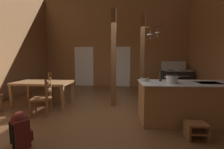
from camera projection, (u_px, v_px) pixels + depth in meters
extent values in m
cube|color=brown|center=(105.00, 116.00, 3.97)|extent=(8.10, 8.80, 0.10)
cube|color=#93663F|center=(115.00, 42.00, 7.75)|extent=(8.10, 0.14, 4.56)
cube|color=white|center=(84.00, 67.00, 7.95)|extent=(1.00, 0.01, 2.05)
cube|color=white|center=(122.00, 67.00, 7.78)|extent=(0.84, 0.01, 2.05)
cube|color=#9E7044|center=(186.00, 102.00, 3.48)|extent=(2.13, 0.98, 0.89)
cube|color=#B7BABF|center=(187.00, 83.00, 3.43)|extent=(2.20, 1.05, 0.02)
cube|color=black|center=(209.00, 83.00, 3.40)|extent=(0.54, 0.42, 0.00)
cube|color=black|center=(178.00, 112.00, 3.95)|extent=(1.99, 0.12, 0.10)
cube|color=black|center=(176.00, 81.00, 6.81)|extent=(1.16, 0.84, 0.90)
cube|color=black|center=(180.00, 83.00, 6.43)|extent=(0.93, 0.08, 0.52)
cylinder|color=#B7BABF|center=(180.00, 76.00, 6.37)|extent=(0.82, 0.09, 0.02)
cube|color=#B7BABF|center=(177.00, 70.00, 6.76)|extent=(1.20, 0.89, 0.03)
cube|color=#B7BABF|center=(174.00, 66.00, 7.09)|extent=(1.14, 0.13, 0.40)
cylinder|color=black|center=(184.00, 70.00, 6.60)|extent=(0.22, 0.22, 0.01)
cylinder|color=black|center=(172.00, 70.00, 6.61)|extent=(0.22, 0.22, 0.01)
cylinder|color=black|center=(181.00, 70.00, 6.91)|extent=(0.22, 0.22, 0.01)
cylinder|color=black|center=(170.00, 70.00, 6.91)|extent=(0.22, 0.22, 0.01)
cylinder|color=black|center=(188.00, 73.00, 6.37)|extent=(0.05, 0.03, 0.04)
cylinder|color=black|center=(183.00, 73.00, 6.37)|extent=(0.05, 0.03, 0.04)
cylinder|color=black|center=(178.00, 73.00, 6.37)|extent=(0.05, 0.03, 0.04)
cylinder|color=black|center=(173.00, 73.00, 6.37)|extent=(0.05, 0.03, 0.04)
cube|color=brown|center=(142.00, 59.00, 5.03)|extent=(0.16, 0.16, 2.91)
cube|color=brown|center=(151.00, 27.00, 4.86)|extent=(0.67, 0.18, 0.06)
cylinder|color=#B7BABF|center=(150.00, 31.00, 4.88)|extent=(0.01, 0.01, 0.23)
cylinder|color=#B7BABF|center=(150.00, 35.00, 4.89)|extent=(0.25, 0.25, 0.04)
cylinder|color=#B7BABF|center=(150.00, 37.00, 4.90)|extent=(0.02, 0.02, 0.14)
cylinder|color=#B7BABF|center=(158.00, 29.00, 4.82)|extent=(0.01, 0.01, 0.17)
cylinder|color=#B7BABF|center=(158.00, 33.00, 4.83)|extent=(0.19, 0.19, 0.04)
cylinder|color=#B7BABF|center=(158.00, 35.00, 4.84)|extent=(0.02, 0.02, 0.14)
cube|color=brown|center=(114.00, 59.00, 4.51)|extent=(0.14, 0.14, 2.91)
cube|color=brown|center=(197.00, 124.00, 2.72)|extent=(0.36, 0.28, 0.04)
cube|color=brown|center=(187.00, 131.00, 2.75)|extent=(0.04, 0.28, 0.26)
cube|color=brown|center=(205.00, 132.00, 2.72)|extent=(0.04, 0.28, 0.26)
cube|color=brown|center=(196.00, 131.00, 2.74)|extent=(0.32, 0.28, 0.03)
cube|color=#9E7044|center=(43.00, 83.00, 4.69)|extent=(1.72, 0.93, 0.06)
cube|color=#9E7044|center=(29.00, 91.00, 5.20)|extent=(0.08, 0.08, 0.68)
cube|color=#9E7044|center=(73.00, 92.00, 5.03)|extent=(0.08, 0.08, 0.68)
cube|color=#9E7044|center=(11.00, 97.00, 4.42)|extent=(0.08, 0.08, 0.68)
cube|color=#9E7044|center=(63.00, 98.00, 4.26)|extent=(0.08, 0.08, 0.68)
cube|color=brown|center=(56.00, 86.00, 5.69)|extent=(0.54, 0.54, 0.04)
cube|color=brown|center=(62.00, 90.00, 5.94)|extent=(0.06, 0.06, 0.41)
cube|color=brown|center=(60.00, 92.00, 5.57)|extent=(0.06, 0.06, 0.41)
cube|color=brown|center=(51.00, 84.00, 5.84)|extent=(0.06, 0.06, 0.95)
cube|color=brown|center=(49.00, 86.00, 5.47)|extent=(0.06, 0.06, 0.95)
cube|color=brown|center=(50.00, 75.00, 5.61)|extent=(0.14, 0.38, 0.07)
cube|color=brown|center=(50.00, 80.00, 5.63)|extent=(0.14, 0.38, 0.07)
cube|color=brown|center=(41.00, 99.00, 3.86)|extent=(0.53, 0.53, 0.04)
cube|color=brown|center=(31.00, 110.00, 3.67)|extent=(0.06, 0.06, 0.41)
cube|color=brown|center=(36.00, 105.00, 4.04)|extent=(0.06, 0.06, 0.41)
cube|color=brown|center=(47.00, 99.00, 3.69)|extent=(0.06, 0.06, 0.95)
cube|color=brown|center=(51.00, 95.00, 4.07)|extent=(0.06, 0.06, 0.95)
cube|color=brown|center=(48.00, 83.00, 3.84)|extent=(0.12, 0.38, 0.07)
cube|color=brown|center=(48.00, 90.00, 3.86)|extent=(0.12, 0.38, 0.07)
cube|color=maroon|center=(21.00, 132.00, 2.49)|extent=(0.39, 0.38, 0.48)
cube|color=maroon|center=(30.00, 134.00, 2.59)|extent=(0.21, 0.19, 0.17)
cylinder|color=black|center=(11.00, 133.00, 2.48)|extent=(0.06, 0.06, 0.38)
cylinder|color=black|center=(13.00, 137.00, 2.34)|extent=(0.06, 0.06, 0.38)
sphere|color=maroon|center=(20.00, 120.00, 2.47)|extent=(0.38, 0.38, 0.27)
cylinder|color=#B7BABF|center=(172.00, 79.00, 3.34)|extent=(0.25, 0.25, 0.18)
cylinder|color=black|center=(172.00, 75.00, 3.33)|extent=(0.25, 0.25, 0.01)
cylinder|color=#B7BABF|center=(166.00, 77.00, 3.34)|extent=(0.05, 0.02, 0.02)
cylinder|color=#B7BABF|center=(178.00, 77.00, 3.32)|extent=(0.05, 0.02, 0.02)
cylinder|color=#B2A893|center=(145.00, 79.00, 3.65)|extent=(0.22, 0.22, 0.08)
cylinder|color=black|center=(145.00, 78.00, 3.65)|extent=(0.18, 0.18, 0.00)
cylinder|color=#1E2328|center=(160.00, 76.00, 3.61)|extent=(0.06, 0.06, 0.25)
cylinder|color=#1E2328|center=(161.00, 69.00, 3.59)|extent=(0.02, 0.02, 0.09)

